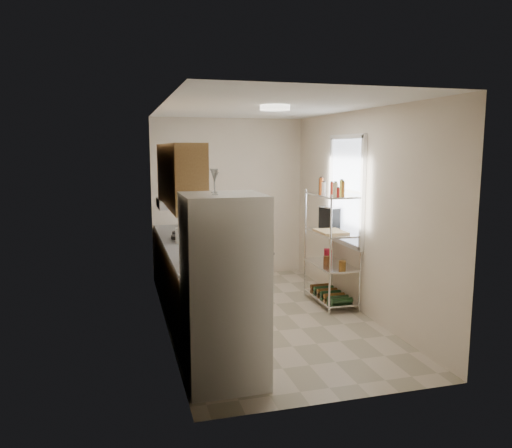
{
  "coord_description": "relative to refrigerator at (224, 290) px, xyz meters",
  "views": [
    {
      "loc": [
        -1.75,
        -5.81,
        2.12
      ],
      "look_at": [
        -0.07,
        0.25,
        1.16
      ],
      "focal_mm": 35.0,
      "sensor_mm": 36.0,
      "label": 1
    }
  ],
  "objects": [
    {
      "name": "room",
      "position": [
        0.87,
        1.56,
        0.44
      ],
      "size": [
        2.52,
        4.42,
        2.62
      ],
      "color": "#B9AB96",
      "rests_on": "ground"
    },
    {
      "name": "counter_run",
      "position": [
        -0.05,
        1.99,
        -0.41
      ],
      "size": [
        0.63,
        3.51,
        0.9
      ],
      "color": "tan",
      "rests_on": "ground"
    },
    {
      "name": "upper_cabinets",
      "position": [
        -0.19,
        1.66,
        0.95
      ],
      "size": [
        0.33,
        2.2,
        0.72
      ],
      "primitive_type": "cube",
      "color": "tan",
      "rests_on": "room"
    },
    {
      "name": "range_hood",
      "position": [
        -0.13,
        2.46,
        0.53
      ],
      "size": [
        0.5,
        0.6,
        0.12
      ],
      "primitive_type": "cube",
      "color": "#B7BABC",
      "rests_on": "room"
    },
    {
      "name": "window",
      "position": [
        2.09,
        1.91,
        0.69
      ],
      "size": [
        0.06,
        1.0,
        1.46
      ],
      "primitive_type": "cube",
      "color": "white",
      "rests_on": "room"
    },
    {
      "name": "bakers_rack",
      "position": [
        1.87,
        1.85,
        0.25
      ],
      "size": [
        0.45,
        0.9,
        1.73
      ],
      "color": "silver",
      "rests_on": "ground"
    },
    {
      "name": "ceiling_dome",
      "position": [
        0.87,
        1.26,
        1.71
      ],
      "size": [
        0.34,
        0.34,
        0.05
      ],
      "primitive_type": "cylinder",
      "color": "white",
      "rests_on": "room"
    },
    {
      "name": "refrigerator",
      "position": [
        0.0,
        0.0,
        0.0
      ],
      "size": [
        0.71,
        0.71,
        1.72
      ],
      "primitive_type": "cube",
      "color": "white",
      "rests_on": "ground"
    },
    {
      "name": "wine_glass_a",
      "position": [
        -0.08,
        -0.05,
        0.96
      ],
      "size": [
        0.07,
        0.07,
        0.19
      ],
      "primitive_type": null,
      "color": "silver",
      "rests_on": "refrigerator"
    },
    {
      "name": "wine_glass_b",
      "position": [
        -0.05,
        0.13,
        0.97
      ],
      "size": [
        0.08,
        0.08,
        0.21
      ],
      "primitive_type": null,
      "color": "silver",
      "rests_on": "refrigerator"
    },
    {
      "name": "rice_cooker",
      "position": [
        -0.07,
        2.16,
        0.13
      ],
      "size": [
        0.24,
        0.24,
        0.19
      ],
      "primitive_type": "cylinder",
      "color": "white",
      "rests_on": "counter_run"
    },
    {
      "name": "frying_pan_large",
      "position": [
        -0.08,
        2.45,
        0.06
      ],
      "size": [
        0.31,
        0.31,
        0.05
      ],
      "primitive_type": "cylinder",
      "rotation": [
        0.0,
        0.0,
        -0.17
      ],
      "color": "black",
      "rests_on": "counter_run"
    },
    {
      "name": "frying_pan_small",
      "position": [
        -0.06,
        2.8,
        0.06
      ],
      "size": [
        0.29,
        0.29,
        0.04
      ],
      "primitive_type": "cylinder",
      "rotation": [
        0.0,
        0.0,
        0.68
      ],
      "color": "black",
      "rests_on": "counter_run"
    },
    {
      "name": "cutting_board",
      "position": [
        1.81,
        1.75,
        0.16
      ],
      "size": [
        0.35,
        0.44,
        0.03
      ],
      "primitive_type": "cube",
      "rotation": [
        0.0,
        0.0,
        0.01
      ],
      "color": "tan",
      "rests_on": "bakers_rack"
    },
    {
      "name": "espresso_machine",
      "position": [
        1.95,
        2.11,
        0.3
      ],
      "size": [
        0.24,
        0.3,
        0.31
      ],
      "primitive_type": "cube",
      "rotation": [
        0.0,
        0.0,
        0.26
      ],
      "color": "black",
      "rests_on": "bakers_rack"
    },
    {
      "name": "storage_bag",
      "position": [
        1.92,
        2.09,
        -0.22
      ],
      "size": [
        0.13,
        0.16,
        0.15
      ],
      "primitive_type": "cube",
      "rotation": [
        0.0,
        0.0,
        -0.33
      ],
      "color": "#AD1525",
      "rests_on": "bakers_rack"
    }
  ]
}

